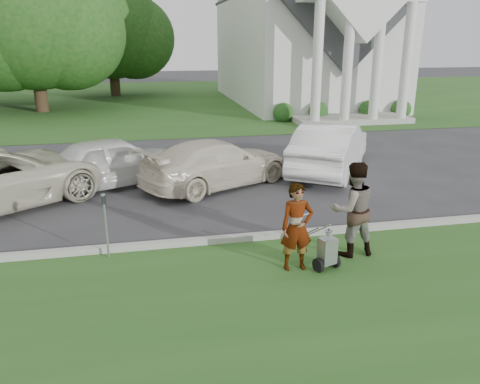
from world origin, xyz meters
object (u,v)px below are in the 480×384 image
object	(u,v)px
person_right	(352,210)
car_b	(115,161)
striping_cart	(327,251)
person_left	(297,228)
car_d	(330,147)
tree_back	(111,33)
church	(304,13)
parking_meter_near	(105,219)
tree_left	(31,24)
car_c	(217,163)

from	to	relation	value
person_right	car_b	size ratio (longest dim) A/B	0.44
striping_cart	person_right	world-z (taller)	person_right
person_left	car_b	world-z (taller)	person_left
striping_cart	car_d	size ratio (longest dim) A/B	0.20
tree_back	striping_cart	size ratio (longest dim) A/B	9.44
church	parking_meter_near	size ratio (longest dim) A/B	17.52
church	person_left	world-z (taller)	church
church	person_left	size ratio (longest dim) A/B	14.06
tree_left	car_b	size ratio (longest dim) A/B	2.41
car_b	person_right	bearing A→B (deg)	-162.84
tree_left	car_c	world-z (taller)	tree_left
tree_back	person_right	distance (m)	31.36
tree_left	person_left	bearing A→B (deg)	-68.95
tree_back	car_d	distance (m)	26.02
person_right	parking_meter_near	world-z (taller)	person_right
parking_meter_near	car_b	size ratio (longest dim) A/B	0.31
car_d	tree_back	bearing A→B (deg)	-38.27
tree_left	striping_cart	distance (m)	25.35
person_right	tree_left	bearing A→B (deg)	-69.41
person_right	car_b	world-z (taller)	person_right
striping_cart	car_b	bearing A→B (deg)	104.76
tree_left	car_d	world-z (taller)	tree_left
tree_left	car_c	size ratio (longest dim) A/B	2.21
tree_left	car_b	world-z (taller)	tree_left
parking_meter_near	car_d	size ratio (longest dim) A/B	0.27
car_c	car_d	bearing A→B (deg)	-106.27
tree_left	parking_meter_near	distance (m)	22.76
tree_back	person_left	bearing A→B (deg)	-81.14
person_left	tree_left	bearing A→B (deg)	112.01
striping_cart	person_left	world-z (taller)	person_left
car_d	car_b	bearing A→B (deg)	34.64
tree_left	striping_cart	size ratio (longest dim) A/B	10.43
tree_left	parking_meter_near	size ratio (longest dim) A/B	7.73
church	person_right	xyz separation A→B (m)	(-6.89, -23.65, -4.96)
tree_back	person_left	world-z (taller)	tree_back
striping_cart	car_d	xyz separation A→B (m)	(2.71, 6.64, 0.45)
tree_left	car_c	bearing A→B (deg)	-64.60
tree_left	person_right	xyz separation A→B (m)	(10.12, -22.53, -4.13)
tree_back	car_b	world-z (taller)	tree_back
church	car_c	world-z (taller)	church
parking_meter_near	car_c	world-z (taller)	car_c
church	car_c	xyz separation A→B (m)	(-8.83, -18.34, -5.24)
person_right	car_c	distance (m)	5.66
car_b	car_d	bearing A→B (deg)	-111.29
tree_left	striping_cart	xyz separation A→B (m)	(9.40, -23.06, -4.73)
church	car_d	world-z (taller)	church
tree_left	person_right	size ratio (longest dim) A/B	5.43
tree_back	car_b	distance (m)	24.92
church	striping_cart	world-z (taller)	church
car_b	striping_cart	bearing A→B (deg)	-169.52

